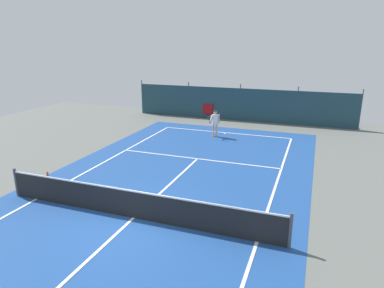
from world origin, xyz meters
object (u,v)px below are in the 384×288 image
at_px(parked_car, 213,103).
at_px(water_bottle, 48,174).
at_px(tennis_net, 133,204).
at_px(tennis_player, 215,121).
at_px(tennis_ball_near_player, 154,140).

relative_size(parked_car, water_bottle, 18.26).
bearing_deg(parked_car, water_bottle, -92.68).
bearing_deg(parked_car, tennis_net, -74.69).
xyz_separation_m(tennis_player, tennis_ball_near_player, (-3.12, -2.21, -0.93)).
bearing_deg(tennis_ball_near_player, parked_car, 84.80).
relative_size(tennis_net, water_bottle, 42.17).
bearing_deg(tennis_net, tennis_player, 92.16).
distance_m(tennis_ball_near_player, parked_car, 9.33).
height_order(tennis_ball_near_player, parked_car, parked_car).
xyz_separation_m(tennis_ball_near_player, parked_car, (0.84, 9.26, 0.81)).
bearing_deg(tennis_net, parked_car, 98.57).
xyz_separation_m(tennis_net, tennis_player, (-0.41, 10.79, 0.45)).
distance_m(tennis_player, tennis_ball_near_player, 3.94).
height_order(tennis_net, tennis_player, tennis_player).
height_order(tennis_player, parked_car, parked_car).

